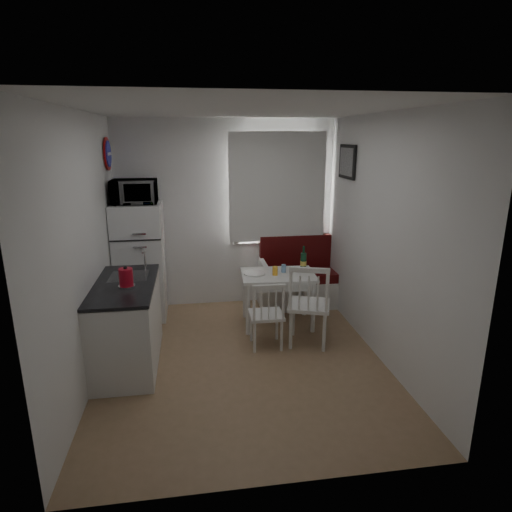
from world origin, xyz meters
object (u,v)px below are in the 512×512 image
Objects in this scene: chair_left at (268,309)px; chair_right at (312,297)px; bench at (307,282)px; wine_bottle at (304,258)px; kettle at (126,277)px; kitchen_counter at (127,323)px; dining_table at (278,279)px; fridge at (140,262)px; microwave at (134,192)px.

chair_right reaches higher than chair_left.
wine_bottle is (-0.20, -0.54, 0.52)m from bench.
kettle is 0.68× the size of wine_bottle.
kitchen_counter is 1.38× the size of dining_table.
chair_left is 0.51m from chair_right.
kitchen_counter is at bearing -90.90° from fridge.
kettle reaches higher than chair_left.
bench is at bearing 95.01° from chair_right.
wine_bottle is (0.10, 0.77, 0.24)m from chair_right.
bench is 3.19× the size of chair_left.
dining_table is at bearing -164.05° from wine_bottle.
chair_left is 0.79× the size of microwave.
kettle reaches higher than chair_right.
wine_bottle reaches higher than chair_left.
bench reaches higher than chair_right.
fridge is (-2.00, 1.20, 0.16)m from chair_right.
fridge is 0.92m from microwave.
microwave reaches higher than wine_bottle.
chair_left is (-0.80, -1.29, 0.17)m from bench.
bench is at bearing 4.03° from microwave.
microwave reaches higher than bench.
dining_table is at bearing -16.81° from fridge.
chair_left is 1.92m from fridge.
kettle is at bearing -150.06° from dining_table.
microwave is at bearing -175.97° from bench.
microwave is (0.00, -0.05, 0.92)m from fridge.
dining_table is at bearing -130.90° from bench.
microwave is at bearing 169.79° from wine_bottle.
kitchen_counter reaches higher than wine_bottle.
dining_table is 2.99× the size of wine_bottle.
bench is at bearing 30.32° from kitchen_counter.
fridge is 1.41m from kettle.
fridge is at bearing 166.43° from dining_table.
kettle is at bearing -146.50° from bench.
kitchen_counter is at bearing -149.68° from bench.
kitchen_counter reaches higher than chair_left.
kitchen_counter is 1.28m from fridge.
chair_left is at bearing -107.70° from dining_table.
dining_table is 0.72m from chair_right.
kettle is at bearing -156.40° from chair_right.
kettle is (-1.72, -0.86, 0.40)m from dining_table.
fridge is (-1.75, 0.53, 0.16)m from dining_table.
microwave is (-2.00, 1.15, 1.08)m from chair_right.
bench is 1.38m from chair_right.
kitchen_counter is 2.69m from bench.
microwave is at bearing 143.40° from chair_left.
microwave reaches higher than fridge.
bench is 2.81m from kettle.
chair_left is 1.02m from wine_bottle.
dining_table is 0.43m from wine_bottle.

